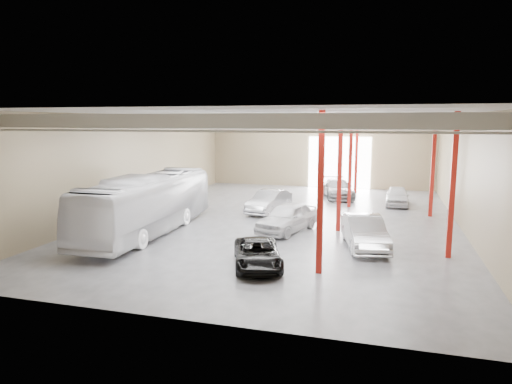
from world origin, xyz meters
The scene contains 8 objects.
depot_shell centered at (0.13, 0.48, 4.98)m, with size 22.12×32.12×7.06m.
coach_bus centered at (-6.91, -5.61, 1.73)m, with size 2.91×12.44×3.46m, color white.
black_sedan centered at (1.00, -9.95, 0.61)m, with size 2.04×4.42×1.23m, color black.
car_row_a centered at (0.89, -3.00, 0.85)m, with size 2.02×5.01×1.71m, color silver.
car_row_b centered at (-1.57, 2.20, 0.80)m, with size 1.70×4.87×1.60m, color #A9AAAE.
car_row_c centered at (2.50, 9.98, 0.80)m, with size 2.25×5.53×1.61m, color slate.
car_right_near centered at (5.50, -5.44, 0.85)m, with size 1.79×5.13×1.69m, color silver.
car_right_far centered at (7.35, 7.72, 0.73)m, with size 1.73×4.30×1.47m, color silver.
Camera 1 is at (6.43, -29.10, 6.57)m, focal length 32.00 mm.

